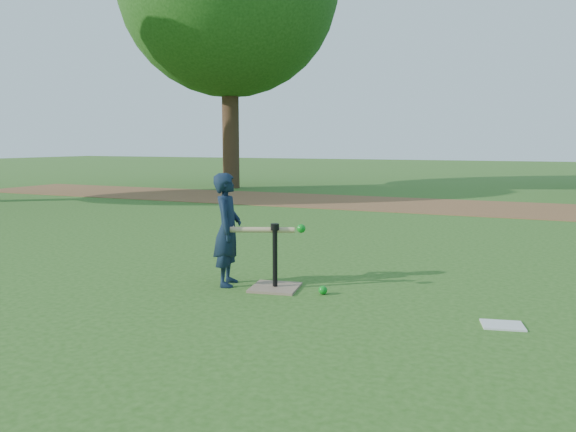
% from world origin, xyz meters
% --- Properties ---
extents(ground, '(80.00, 80.00, 0.00)m').
position_xyz_m(ground, '(0.00, 0.00, 0.00)').
color(ground, '#285116').
rests_on(ground, ground).
extents(dirt_strip, '(24.00, 3.00, 0.01)m').
position_xyz_m(dirt_strip, '(0.00, 7.50, 0.01)').
color(dirt_strip, brown).
rests_on(dirt_strip, ground).
extents(child, '(0.37, 0.45, 1.07)m').
position_xyz_m(child, '(-0.27, -0.17, 0.54)').
color(child, black).
rests_on(child, ground).
extents(wiffle_ball_ground, '(0.08, 0.08, 0.08)m').
position_xyz_m(wiffle_ball_ground, '(0.68, -0.13, 0.04)').
color(wiffle_ball_ground, '#0B8118').
rests_on(wiffle_ball_ground, ground).
extents(clipboard, '(0.34, 0.29, 0.01)m').
position_xyz_m(clipboard, '(2.21, -0.41, 0.01)').
color(clipboard, silver).
rests_on(clipboard, ground).
extents(batting_tee, '(0.50, 0.50, 0.61)m').
position_xyz_m(batting_tee, '(0.20, -0.12, 0.11)').
color(batting_tee, '#866C55').
rests_on(batting_tee, ground).
extents(swing_action, '(0.74, 0.26, 0.10)m').
position_xyz_m(swing_action, '(0.13, -0.13, 0.56)').
color(swing_action, tan).
rests_on(swing_action, ground).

